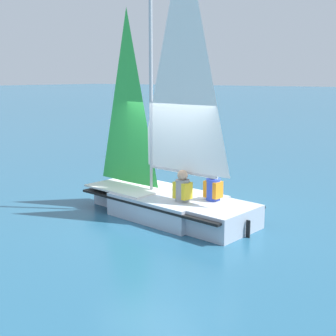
{
  "coord_description": "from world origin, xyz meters",
  "views": [
    {
      "loc": [
        5.88,
        -8.13,
        3.07
      ],
      "look_at": [
        0.0,
        0.0,
        1.1
      ],
      "focal_mm": 50.0,
      "sensor_mm": 36.0,
      "label": 1
    }
  ],
  "objects": [
    {
      "name": "sailor_helm",
      "position": [
        0.57,
        -0.26,
        0.62
      ],
      "size": [
        0.37,
        0.33,
        1.16
      ],
      "rotation": [
        0.0,
        0.0,
        3.03
      ],
      "color": "black",
      "rests_on": "ground_plane"
    },
    {
      "name": "ground_plane",
      "position": [
        0.0,
        0.0,
        0.0
      ],
      "size": [
        260.0,
        260.0,
        0.0
      ],
      "primitive_type": "plane",
      "color": "#235675"
    },
    {
      "name": "sailor_crew",
      "position": [
        1.04,
        0.19,
        0.63
      ],
      "size": [
        0.37,
        0.33,
        1.16
      ],
      "rotation": [
        0.0,
        0.0,
        3.03
      ],
      "color": "black",
      "rests_on": "ground_plane"
    },
    {
      "name": "sailboat_main",
      "position": [
        0.01,
        -0.0,
        0.8
      ],
      "size": [
        4.21,
        2.1,
        6.1
      ],
      "rotation": [
        0.0,
        0.0,
        3.03
      ],
      "color": "#B2BCCC",
      "rests_on": "ground_plane"
    },
    {
      "name": "buoy_marker",
      "position": [
        -6.18,
        5.23,
        0.2
      ],
      "size": [
        0.56,
        0.56,
        1.08
      ],
      "color": "orange",
      "rests_on": "ground_plane"
    }
  ]
}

